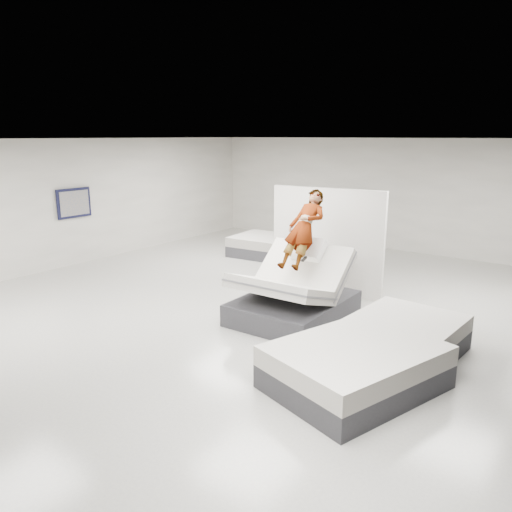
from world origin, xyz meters
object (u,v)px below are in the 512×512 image
object	(u,v)px
wall_poster	(74,203)
person	(303,243)
remote	(304,259)
hero_bed	(293,295)
flat_bed_left_far	(270,246)
divider_panel	(327,241)
flat_bed_right_far	(400,339)
flat_bed_right_near	(355,367)

from	to	relation	value
wall_poster	person	bearing A→B (deg)	2.28
remote	wall_poster	size ratio (longest dim) A/B	0.15
remote	hero_bed	bearing A→B (deg)	173.07
person	flat_bed_left_far	bearing A→B (deg)	131.23
hero_bed	flat_bed_left_far	xyz separation A→B (m)	(-3.11, 3.74, -0.17)
hero_bed	divider_panel	size ratio (longest dim) A/B	0.92
remote	flat_bed_right_far	distance (m)	2.16
hero_bed	divider_panel	bearing A→B (deg)	99.05
person	flat_bed_left_far	xyz separation A→B (m)	(-3.10, 3.42, -1.08)
hero_bed	flat_bed_left_far	world-z (taller)	hero_bed
person	flat_bed_right_far	size ratio (longest dim) A/B	0.79
person	wall_poster	xyz separation A→B (m)	(-6.61, -0.26, 0.25)
person	flat_bed_right_near	distance (m)	3.07
person	wall_poster	distance (m)	6.62
hero_bed	wall_poster	world-z (taller)	wall_poster
divider_panel	flat_bed_right_far	bearing A→B (deg)	-46.80
wall_poster	remote	bearing A→B (deg)	-0.70
flat_bed_left_far	wall_poster	distance (m)	5.25
remote	divider_panel	distance (m)	1.81
hero_bed	flat_bed_right_near	distance (m)	2.67
person	flat_bed_right_near	bearing A→B (deg)	-45.96
remote	flat_bed_left_far	bearing A→B (deg)	130.49
wall_poster	divider_panel	bearing A→B (deg)	14.68
divider_panel	flat_bed_left_far	size ratio (longest dim) A/B	1.16
divider_panel	flat_bed_right_near	distance (m)	4.22
remote	flat_bed_right_near	bearing A→B (deg)	-44.00
person	wall_poster	bearing A→B (deg)	-178.72
remote	flat_bed_right_far	bearing A→B (deg)	-12.16
wall_poster	flat_bed_right_near	bearing A→B (deg)	-11.61
person	divider_panel	distance (m)	1.44
person	divider_panel	size ratio (longest dim) A/B	0.68
divider_panel	flat_bed_right_far	xyz separation A→B (m)	(2.43, -2.13, -0.84)
remote	wall_poster	bearing A→B (deg)	178.30
wall_poster	hero_bed	bearing A→B (deg)	-0.52
flat_bed_left_far	remote	bearing A→B (deg)	-48.51
flat_bed_right_far	wall_poster	world-z (taller)	wall_poster
divider_panel	wall_poster	xyz separation A→B (m)	(-6.34, -1.66, 0.49)
divider_panel	flat_bed_right_near	world-z (taller)	divider_panel
flat_bed_left_far	flat_bed_right_near	bearing A→B (deg)	-46.69
flat_bed_right_far	flat_bed_right_near	bearing A→B (deg)	-95.27
divider_panel	flat_bed_left_far	xyz separation A→B (m)	(-2.84, 2.02, -0.84)
flat_bed_right_far	person	bearing A→B (deg)	161.39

